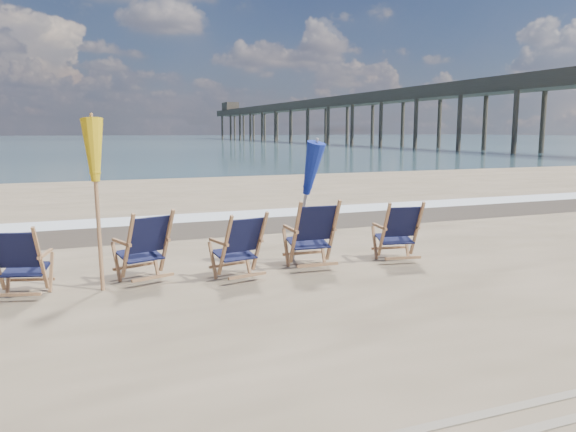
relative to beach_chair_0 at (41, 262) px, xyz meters
The scene contains 11 objects.
ocean 125.75m from the beach_chair_0, 88.47° to the left, with size 400.00×400.00×0.00m, color #3C5A64.
surf_foam 6.90m from the beach_chair_0, 60.80° to the left, with size 200.00×1.40×0.01m, color silver.
wet_sand_strip 5.64m from the beach_chair_0, 53.32° to the left, with size 200.00×2.60×0.00m, color #42362A.
beach_chair_0 is the anchor object (origin of this frame).
beach_chair_1 1.70m from the beach_chair_0, 11.99° to the left, with size 0.67×0.76×1.05m, color #121535, non-canonical shape.
beach_chair_2 2.93m from the beach_chair_0, ahead, with size 0.64×0.72×1.01m, color #121535, non-canonical shape.
beach_chair_3 4.18m from the beach_chair_0, ahead, with size 0.71×0.80×1.11m, color #121535, non-canonical shape.
beach_chair_4 5.65m from the beach_chair_0, ahead, with size 0.65×0.74×1.02m, color #121535, non-canonical shape.
umbrella_yellow 1.50m from the beach_chair_0, 20.70° to the left, with size 0.30×0.30×2.30m.
umbrella_blue 4.09m from the beach_chair_0, ahead, with size 0.30×0.30×2.00m.
fishing_pier 82.88m from the beach_chair_0, 60.03° to the left, with size 4.40×140.00×9.30m, color #4B4136, non-canonical shape.
Camera 1 is at (-3.01, -5.35, 2.14)m, focal length 35.00 mm.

